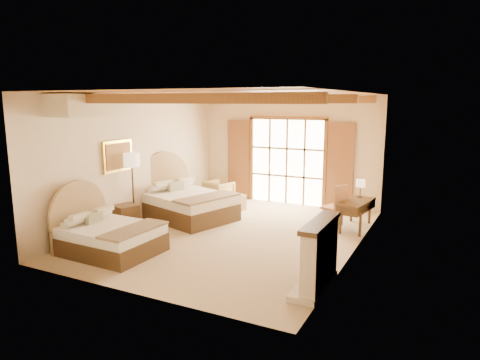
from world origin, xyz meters
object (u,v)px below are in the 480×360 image
Objects in this scene: nightstand at (126,217)px; armchair at (219,192)px; desk at (356,214)px; bed_far at (183,201)px; bed_near at (105,234)px.

armchair is (0.65, 3.36, 0.04)m from nightstand.
nightstand is at bearing 93.59° from armchair.
nightstand is 0.45× the size of desk.
bed_far is 3.61× the size of armchair.
armchair is at bearing 106.99° from bed_far.
bed_near reaches higher than armchair.
bed_near is 5.77m from desk.
nightstand is at bearing 118.03° from bed_near.
desk is (4.91, 2.54, 0.07)m from nightstand.
bed_near is 4.76m from armchair.
bed_near is at bearing -72.22° from bed_far.
bed_near is 1.44× the size of desk.
armchair is at bearing 177.81° from desk.
nightstand is (-0.69, 1.40, -0.08)m from bed_near.
armchair is 4.34m from desk.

